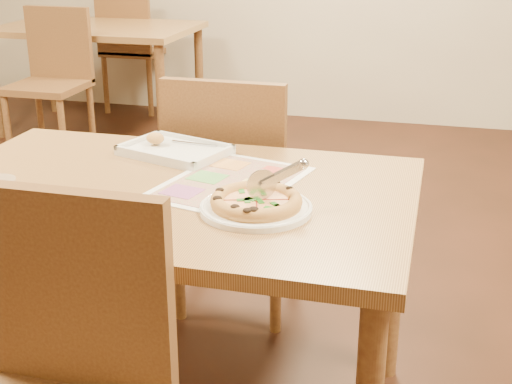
% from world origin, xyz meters
% --- Properties ---
extents(dining_table, '(1.30, 0.85, 0.72)m').
position_xyz_m(dining_table, '(0.00, 0.00, 0.63)').
color(dining_table, olive).
rests_on(dining_table, ground).
extents(chair_near, '(0.42, 0.42, 0.47)m').
position_xyz_m(chair_near, '(0.00, -0.60, 0.57)').
color(chair_near, brown).
rests_on(chair_near, ground).
extents(chair_far, '(0.42, 0.42, 0.47)m').
position_xyz_m(chair_far, '(-0.00, 0.60, 0.57)').
color(chair_far, brown).
rests_on(chair_far, ground).
extents(bg_table, '(1.30, 0.85, 0.72)m').
position_xyz_m(bg_table, '(-1.60, 2.80, 0.63)').
color(bg_table, olive).
rests_on(bg_table, ground).
extents(bg_chair_near, '(0.42, 0.42, 0.47)m').
position_xyz_m(bg_chair_near, '(-1.60, 2.20, 0.57)').
color(bg_chair_near, brown).
rests_on(bg_chair_near, ground).
extents(bg_chair_far, '(0.42, 0.42, 0.47)m').
position_xyz_m(bg_chair_far, '(-1.60, 3.30, 0.57)').
color(bg_chair_far, brown).
rests_on(bg_chair_far, ground).
extents(plate, '(0.34, 0.34, 0.01)m').
position_xyz_m(plate, '(0.27, -0.10, 0.73)').
color(plate, white).
rests_on(plate, dining_table).
extents(pizza, '(0.22, 0.22, 0.03)m').
position_xyz_m(pizza, '(0.27, -0.10, 0.75)').
color(pizza, '#CD8E46').
rests_on(pizza, plate).
extents(pizza_cutter, '(0.13, 0.10, 0.09)m').
position_xyz_m(pizza_cutter, '(0.31, -0.07, 0.80)').
color(pizza_cutter, silver).
rests_on(pizza_cutter, pizza).
extents(appetizer_tray, '(0.35, 0.29, 0.06)m').
position_xyz_m(appetizer_tray, '(-0.08, 0.28, 0.73)').
color(appetizer_tray, silver).
rests_on(appetizer_tray, dining_table).
extents(glass_tumbler, '(0.09, 0.09, 0.11)m').
position_xyz_m(glass_tumbler, '(-0.29, -0.31, 0.77)').
color(glass_tumbler, '#8C3A0A').
rests_on(glass_tumbler, dining_table).
extents(menu, '(0.40, 0.50, 0.00)m').
position_xyz_m(menu, '(0.15, 0.08, 0.72)').
color(menu, white).
rests_on(menu, dining_table).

